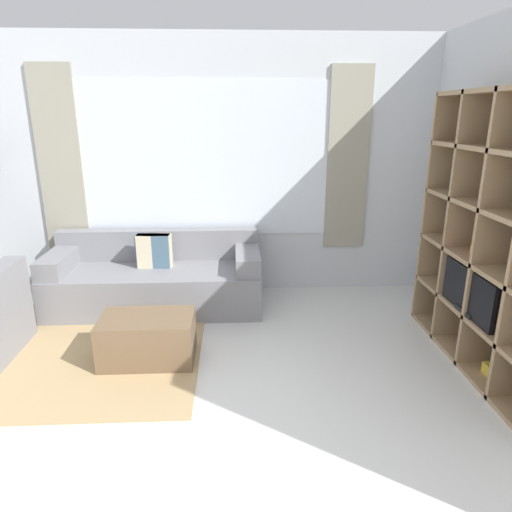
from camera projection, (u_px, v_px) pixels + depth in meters
wall_back at (206, 169)px, 4.84m from camera, size 6.05×0.11×2.70m
area_rug at (81, 349)px, 3.88m from camera, size 2.04×1.98×0.01m
shelving_unit at (503, 240)px, 3.35m from camera, size 0.39×1.87×2.10m
couch_main at (157, 279)px, 4.70m from camera, size 2.11×0.83×0.76m
ottoman at (148, 339)px, 3.67m from camera, size 0.74×0.46×0.38m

